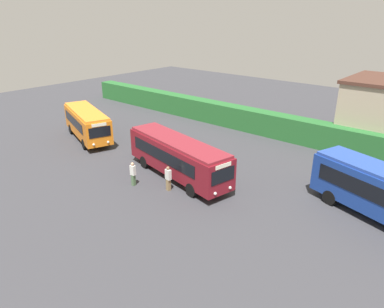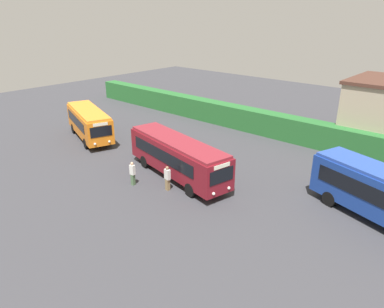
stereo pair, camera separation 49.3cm
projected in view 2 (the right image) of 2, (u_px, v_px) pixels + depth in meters
The scene contains 7 objects.
ground_plane at pixel (186, 174), 28.29m from camera, with size 85.63×85.63×0.00m, color #38383D.
bus_orange at pixel (89, 122), 35.61m from camera, with size 8.89×5.06×3.03m.
bus_maroon at pixel (178, 156), 27.20m from camera, with size 10.48×4.40×3.08m.
bus_blue at pixel (382, 193), 21.39m from camera, with size 9.05×5.03×3.30m.
person_left at pixel (133, 173), 26.20m from camera, with size 0.40×0.29×1.84m.
person_center at pixel (167, 178), 25.43m from camera, with size 0.49×0.32×1.87m.
hedge_row at pixel (270, 124), 36.79m from camera, with size 54.81×1.72×2.39m, color #26632C.
Camera 2 is at (17.44, -18.84, 12.01)m, focal length 33.28 mm.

